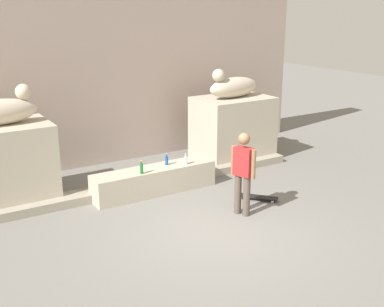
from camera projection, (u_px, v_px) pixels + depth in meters
ground_plane at (211, 231)px, 8.81m from camera, size 40.00×40.00×0.00m
facade_wall at (101, 66)px, 12.20m from camera, size 11.80×0.60×5.00m
pedestal_left at (4, 165)px, 9.80m from camera, size 1.96×1.37×1.69m
pedestal_right at (233, 129)px, 12.72m from camera, size 1.96×1.37×1.69m
statue_reclining_right at (233, 87)px, 12.37m from camera, size 1.66×0.79×0.78m
ledge_block at (154, 180)px, 10.56m from camera, size 2.82×0.61×0.58m
skater at (243, 170)px, 9.26m from camera, size 0.32×0.51×1.67m
skateboard at (259, 197)px, 10.21m from camera, size 0.68×0.74×0.08m
bottle_green at (141, 168)px, 10.08m from camera, size 0.07×0.07×0.29m
bottle_clear at (186, 160)px, 10.68m from camera, size 0.07×0.07×0.26m
bottle_blue at (167, 160)px, 10.64m from camera, size 0.07×0.07×0.26m
stair_step at (147, 184)px, 10.91m from camera, size 7.77×0.50×0.19m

